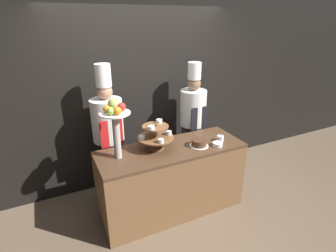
{
  "coord_description": "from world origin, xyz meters",
  "views": [
    {
      "loc": [
        -1.26,
        -2.19,
        2.34
      ],
      "look_at": [
        0.0,
        0.42,
        1.14
      ],
      "focal_mm": 28.0,
      "sensor_mm": 36.0,
      "label": 1
    }
  ],
  "objects_px": {
    "tiered_stand": "(156,135)",
    "chef_center_left": "(193,118)",
    "chef_left": "(108,132)",
    "cup_white": "(220,138)",
    "serving_bowl_near": "(218,144)",
    "cake_round": "(199,143)",
    "fruit_pedestal": "(115,118)"
  },
  "relations": [
    {
      "from": "cake_round",
      "to": "fruit_pedestal",
      "type": "bearing_deg",
      "value": 170.23
    },
    {
      "from": "serving_bowl_near",
      "to": "chef_left",
      "type": "xyz_separation_m",
      "value": [
        -1.15,
        0.76,
        0.08
      ]
    },
    {
      "from": "cup_white",
      "to": "serving_bowl_near",
      "type": "relative_size",
      "value": 0.59
    },
    {
      "from": "tiered_stand",
      "to": "fruit_pedestal",
      "type": "xyz_separation_m",
      "value": [
        -0.46,
        -0.01,
        0.29
      ]
    },
    {
      "from": "fruit_pedestal",
      "to": "serving_bowl_near",
      "type": "height_order",
      "value": "fruit_pedestal"
    },
    {
      "from": "serving_bowl_near",
      "to": "tiered_stand",
      "type": "bearing_deg",
      "value": 159.26
    },
    {
      "from": "chef_center_left",
      "to": "chef_left",
      "type": "bearing_deg",
      "value": -180.0
    },
    {
      "from": "serving_bowl_near",
      "to": "chef_left",
      "type": "distance_m",
      "value": 1.38
    },
    {
      "from": "fruit_pedestal",
      "to": "chef_center_left",
      "type": "distance_m",
      "value": 1.41
    },
    {
      "from": "chef_left",
      "to": "fruit_pedestal",
      "type": "bearing_deg",
      "value": -91.84
    },
    {
      "from": "tiered_stand",
      "to": "cup_white",
      "type": "relative_size",
      "value": 4.91
    },
    {
      "from": "cake_round",
      "to": "chef_left",
      "type": "relative_size",
      "value": 0.13
    },
    {
      "from": "cake_round",
      "to": "cup_white",
      "type": "xyz_separation_m",
      "value": [
        0.32,
        0.0,
        -0.01
      ]
    },
    {
      "from": "cake_round",
      "to": "chef_center_left",
      "type": "xyz_separation_m",
      "value": [
        0.3,
        0.66,
        0.05
      ]
    },
    {
      "from": "cake_round",
      "to": "cup_white",
      "type": "height_order",
      "value": "cake_round"
    },
    {
      "from": "tiered_stand",
      "to": "cake_round",
      "type": "relative_size",
      "value": 1.86
    },
    {
      "from": "fruit_pedestal",
      "to": "chef_left",
      "type": "height_order",
      "value": "chef_left"
    },
    {
      "from": "tiered_stand",
      "to": "chef_left",
      "type": "height_order",
      "value": "chef_left"
    },
    {
      "from": "tiered_stand",
      "to": "serving_bowl_near",
      "type": "relative_size",
      "value": 2.92
    },
    {
      "from": "cup_white",
      "to": "chef_left",
      "type": "xyz_separation_m",
      "value": [
        -1.26,
        0.66,
        0.07
      ]
    },
    {
      "from": "chef_left",
      "to": "chef_center_left",
      "type": "relative_size",
      "value": 1.04
    },
    {
      "from": "tiered_stand",
      "to": "chef_center_left",
      "type": "relative_size",
      "value": 0.24
    },
    {
      "from": "tiered_stand",
      "to": "fruit_pedestal",
      "type": "height_order",
      "value": "fruit_pedestal"
    },
    {
      "from": "chef_left",
      "to": "serving_bowl_near",
      "type": "bearing_deg",
      "value": -33.48
    },
    {
      "from": "cup_white",
      "to": "chef_center_left",
      "type": "xyz_separation_m",
      "value": [
        -0.02,
        0.66,
        0.05
      ]
    },
    {
      "from": "cake_round",
      "to": "chef_left",
      "type": "xyz_separation_m",
      "value": [
        -0.94,
        0.66,
        0.07
      ]
    },
    {
      "from": "tiered_stand",
      "to": "cup_white",
      "type": "height_order",
      "value": "tiered_stand"
    },
    {
      "from": "cake_round",
      "to": "chef_center_left",
      "type": "bearing_deg",
      "value": 65.49
    },
    {
      "from": "tiered_stand",
      "to": "fruit_pedestal",
      "type": "distance_m",
      "value": 0.54
    },
    {
      "from": "fruit_pedestal",
      "to": "chef_center_left",
      "type": "height_order",
      "value": "chef_center_left"
    },
    {
      "from": "cup_white",
      "to": "chef_left",
      "type": "bearing_deg",
      "value": 152.47
    },
    {
      "from": "serving_bowl_near",
      "to": "chef_center_left",
      "type": "xyz_separation_m",
      "value": [
        0.1,
        0.76,
        0.06
      ]
    }
  ]
}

